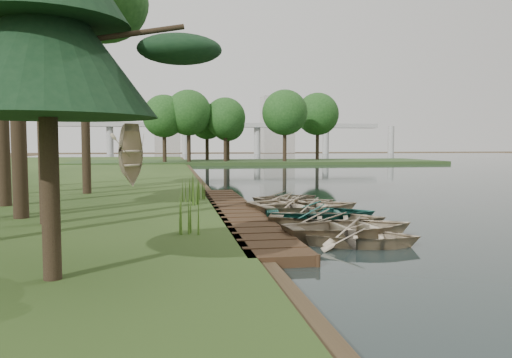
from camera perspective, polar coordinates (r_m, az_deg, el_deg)
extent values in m
plane|color=#3D2F1D|center=(18.95, 2.57, -4.26)|extent=(300.00, 300.00, 0.00)
cube|color=#342214|center=(18.66, -2.25, -3.93)|extent=(1.60, 16.00, 0.30)
cube|color=#29401C|center=(69.41, 0.26, 1.94)|extent=(50.00, 14.00, 0.45)
cylinder|color=black|center=(69.26, -19.17, 3.88)|extent=(0.50, 0.50, 4.80)
sphere|color=#1E4918|center=(69.36, -19.24, 6.86)|extent=(5.60, 5.60, 5.60)
cylinder|color=black|center=(68.48, -13.65, 3.99)|extent=(0.50, 0.50, 4.80)
sphere|color=#1E4918|center=(68.58, -13.70, 7.00)|extent=(5.60, 5.60, 5.60)
cylinder|color=black|center=(68.35, -8.05, 4.07)|extent=(0.50, 0.50, 4.80)
sphere|color=#1E4918|center=(68.45, -8.08, 7.08)|extent=(5.60, 5.60, 5.60)
cylinder|color=black|center=(68.87, -2.48, 4.10)|extent=(0.50, 0.50, 4.80)
sphere|color=#1E4918|center=(68.97, -2.49, 7.09)|extent=(5.60, 5.60, 5.60)
cylinder|color=black|center=(70.02, 2.95, 4.10)|extent=(0.50, 0.50, 4.80)
sphere|color=#1E4918|center=(70.12, 2.96, 7.04)|extent=(5.60, 5.60, 5.60)
cylinder|color=black|center=(71.77, 8.16, 4.06)|extent=(0.50, 0.50, 4.80)
sphere|color=#1E4918|center=(71.87, 8.19, 6.93)|extent=(5.60, 5.60, 5.60)
cylinder|color=black|center=(74.09, 13.09, 4.00)|extent=(0.50, 0.50, 4.80)
sphere|color=#1E4918|center=(74.18, 13.13, 6.78)|extent=(5.60, 5.60, 5.60)
cube|color=#A5A5A0|center=(139.13, -3.94, 6.16)|extent=(90.00, 4.00, 1.20)
cylinder|color=#A5A5A0|center=(139.25, -16.35, 4.36)|extent=(1.80, 1.80, 8.00)
cylinder|color=#A5A5A0|center=(138.39, -8.07, 4.49)|extent=(1.80, 1.80, 8.00)
cylinder|color=#A5A5A0|center=(140.39, 0.14, 4.52)|extent=(1.80, 1.80, 8.00)
cylinder|color=#A5A5A0|center=(145.16, 7.97, 4.47)|extent=(1.80, 1.80, 8.00)
cylinder|color=#A5A5A0|center=(152.41, 15.17, 4.34)|extent=(1.80, 1.80, 8.00)
cube|color=#A5A5A0|center=(162.05, 2.43, 6.22)|extent=(10.00, 8.00, 18.00)
cube|color=#A5A5A0|center=(163.36, -10.09, 5.09)|extent=(8.00, 8.00, 12.00)
imported|color=tan|center=(13.49, 12.07, -6.18)|extent=(3.53, 3.02, 0.62)
imported|color=tan|center=(14.37, 10.77, -5.19)|extent=(4.01, 3.00, 0.79)
imported|color=tan|center=(16.08, 8.10, -4.23)|extent=(4.33, 3.66, 0.76)
imported|color=#276E62|center=(17.20, 7.38, -3.66)|extent=(4.19, 3.32, 0.78)
imported|color=tan|center=(18.75, 6.23, -2.94)|extent=(4.40, 3.46, 0.83)
imported|color=tan|center=(19.95, 4.28, -2.60)|extent=(4.13, 3.28, 0.77)
imported|color=tan|center=(21.05, 3.78, -2.45)|extent=(3.49, 2.89, 0.62)
imported|color=tan|center=(22.51, 3.62, -2.01)|extent=(3.54, 2.93, 0.64)
imported|color=tan|center=(29.30, -14.05, -0.13)|extent=(4.38, 4.32, 0.74)
cylinder|color=black|center=(18.33, -25.81, 14.93)|extent=(0.48, 0.48, 12.04)
cylinder|color=black|center=(16.54, -23.17, 10.91)|extent=(0.42, 0.42, 9.01)
cylinder|color=black|center=(22.19, -27.24, 13.25)|extent=(0.49, 0.49, 12.32)
cylinder|color=black|center=(25.89, -18.96, 8.28)|extent=(0.42, 0.42, 8.90)
ellipsoid|color=#1E4918|center=(26.61, -19.19, 17.87)|extent=(4.41, 4.41, 3.75)
cylinder|color=black|center=(31.78, -22.46, 9.82)|extent=(0.47, 0.47, 11.62)
cylinder|color=black|center=(9.56, -22.47, -0.70)|extent=(0.32, 0.32, 3.38)
cone|color=black|center=(9.70, -22.88, 14.23)|extent=(3.80, 3.80, 2.60)
cone|color=#3F661E|center=(13.64, -7.68, -4.01)|extent=(0.60, 0.60, 1.06)
cone|color=#3F661E|center=(21.15, -7.83, -1.27)|extent=(0.60, 0.60, 0.98)
cone|color=#3F661E|center=(20.08, -6.68, -1.35)|extent=(0.60, 0.60, 1.12)
cone|color=#3F661E|center=(22.23, -6.08, -1.14)|extent=(0.60, 0.60, 0.87)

